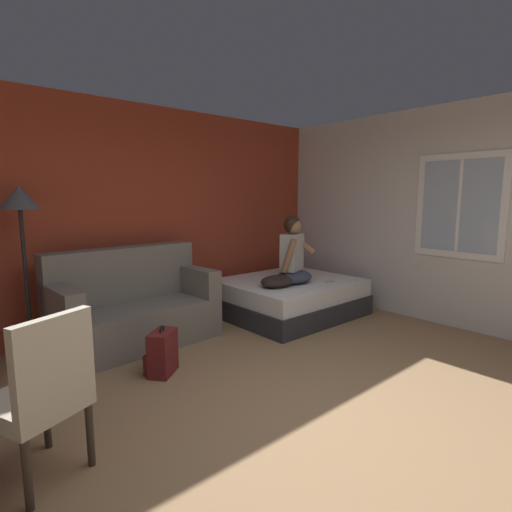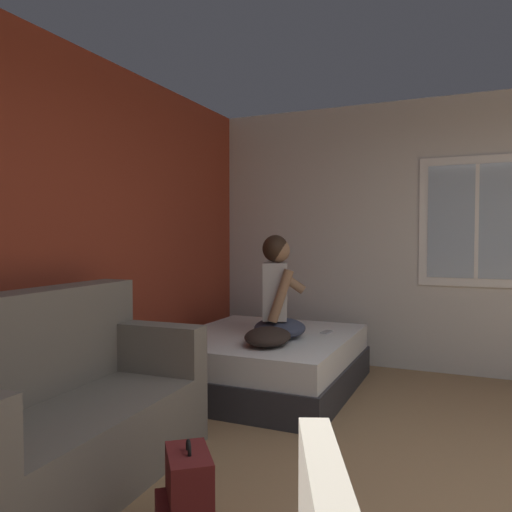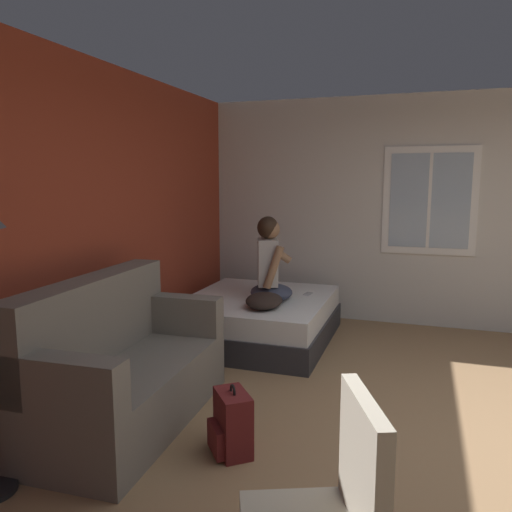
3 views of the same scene
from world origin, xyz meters
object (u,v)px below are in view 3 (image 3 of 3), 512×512
(backpack, at_px, (231,424))
(cell_phone, at_px, (308,294))
(person_seated, at_px, (270,266))
(throw_pillow, at_px, (264,301))
(bed, at_px, (259,319))
(couch, at_px, (121,368))

(backpack, relative_size, cell_phone, 3.18)
(person_seated, relative_size, throw_pillow, 1.82)
(bed, bearing_deg, backpack, -166.09)
(throw_pillow, bearing_deg, backpack, -168.89)
(bed, distance_m, throw_pillow, 0.56)
(throw_pillow, relative_size, cell_phone, 3.33)
(couch, height_order, person_seated, person_seated)
(backpack, height_order, throw_pillow, throw_pillow)
(bed, height_order, cell_phone, cell_phone)
(bed, height_order, backpack, bed)
(throw_pillow, distance_m, cell_phone, 0.76)
(couch, bearing_deg, cell_phone, -19.63)
(backpack, xyz_separation_m, throw_pillow, (1.79, 0.35, 0.36))
(person_seated, bearing_deg, couch, 165.56)
(cell_phone, bearing_deg, backpack, -80.53)
(cell_phone, bearing_deg, throw_pillow, -104.02)
(person_seated, xyz_separation_m, backpack, (-2.13, -0.40, -0.64))
(backpack, height_order, cell_phone, cell_phone)
(couch, relative_size, throw_pillow, 3.61)
(person_seated, relative_size, backpack, 1.91)
(couch, distance_m, person_seated, 2.09)
(backpack, bearing_deg, throw_pillow, 11.11)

